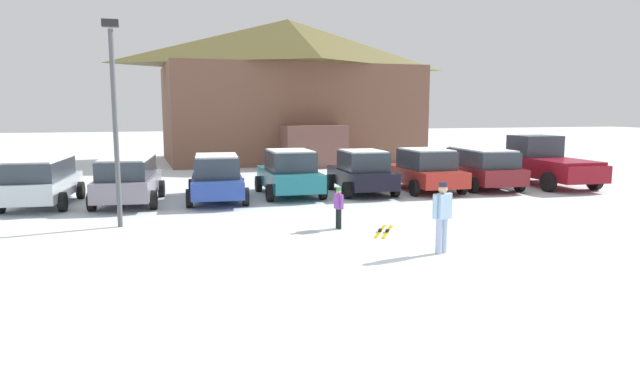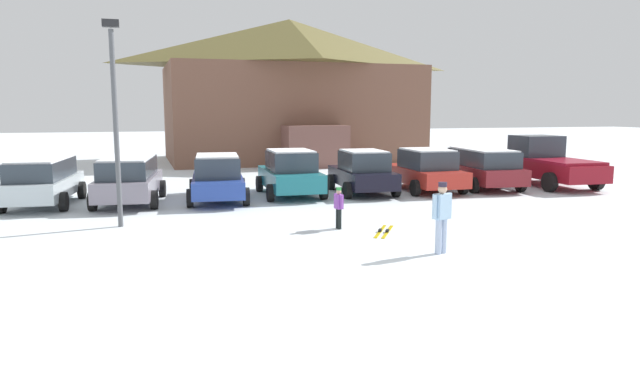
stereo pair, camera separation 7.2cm
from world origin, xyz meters
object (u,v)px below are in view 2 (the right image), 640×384
object	(u,v)px
pair_of_skis	(384,231)
pickup_truck	(547,163)
parked_silver_wagon	(43,180)
parked_maroon_van	(482,167)
parked_grey_wagon	(129,178)
parked_teal_hatchback	(290,173)
skier_child_in_purple_jacket	(339,206)
parked_blue_hatchback	(218,178)
skier_adult_in_blue_parka	(442,213)
parked_black_sedan	(363,172)
parked_red_sedan	(425,170)
lamp_post	(115,113)
ski_lodge	(290,89)

from	to	relation	value
pair_of_skis	pickup_truck	bearing A→B (deg)	33.36
parked_silver_wagon	parked_maroon_van	size ratio (longest dim) A/B	0.97
parked_grey_wagon	parked_maroon_van	size ratio (longest dim) A/B	0.97
parked_teal_hatchback	skier_child_in_purple_jacket	bearing A→B (deg)	-91.21
parked_blue_hatchback	pair_of_skis	distance (m)	7.75
parked_silver_wagon	skier_child_in_purple_jacket	distance (m)	10.84
parked_silver_wagon	skier_adult_in_blue_parka	distance (m)	14.07
parked_silver_wagon	parked_black_sedan	world-z (taller)	parked_black_sedan
parked_grey_wagon	pickup_truck	distance (m)	17.38
parked_grey_wagon	parked_blue_hatchback	xyz separation A→B (m)	(3.07, -0.21, -0.05)
parked_black_sedan	parked_red_sedan	distance (m)	2.74
pair_of_skis	lamp_post	distance (m)	8.13
parked_blue_hatchback	parked_black_sedan	bearing A→B (deg)	1.98
parked_maroon_van	pickup_truck	world-z (taller)	pickup_truck
parked_blue_hatchback	parked_red_sedan	xyz separation A→B (m)	(8.45, 0.20, 0.01)
skier_child_in_purple_jacket	parked_grey_wagon	bearing A→B (deg)	132.96
parked_silver_wagon	parked_blue_hatchback	world-z (taller)	parked_blue_hatchback
parked_black_sedan	pickup_truck	distance (m)	8.60
parked_silver_wagon	parked_teal_hatchback	distance (m)	8.75
skier_child_in_purple_jacket	skier_adult_in_blue_parka	bearing A→B (deg)	-66.64
skier_adult_in_blue_parka	pair_of_skis	size ratio (longest dim) A/B	1.05
parked_red_sedan	pair_of_skis	xyz separation A→B (m)	(-4.71, -6.94, -0.84)
parked_maroon_van	pickup_truck	bearing A→B (deg)	-1.39
parked_blue_hatchback	parked_grey_wagon	bearing A→B (deg)	176.15
parked_maroon_van	pair_of_skis	size ratio (longest dim) A/B	3.02
parked_silver_wagon	parked_red_sedan	xyz separation A→B (m)	(14.37, -0.40, -0.03)
parked_maroon_van	parked_teal_hatchback	bearing A→B (deg)	179.07
parked_blue_hatchback	skier_child_in_purple_jacket	distance (m)	6.56
parked_black_sedan	lamp_post	size ratio (longest dim) A/B	0.72
skier_child_in_purple_jacket	pair_of_skis	size ratio (longest dim) A/B	0.73
parked_silver_wagon	pickup_truck	world-z (taller)	pickup_truck
parked_maroon_van	lamp_post	world-z (taller)	lamp_post
parked_grey_wagon	pair_of_skis	size ratio (longest dim) A/B	2.94
ski_lodge	parked_silver_wagon	xyz separation A→B (m)	(-12.49, -15.56, -3.71)
parked_blue_hatchback	skier_adult_in_blue_parka	world-z (taller)	parked_blue_hatchback
parked_red_sedan	skier_adult_in_blue_parka	distance (m)	10.42
ski_lodge	skier_child_in_purple_jacket	xyz separation A→B (m)	(-3.88, -22.14, -3.95)
ski_lodge	parked_silver_wagon	bearing A→B (deg)	-128.77
parked_black_sedan	parked_maroon_van	xyz separation A→B (m)	(5.43, 0.10, 0.05)
pickup_truck	pair_of_skis	bearing A→B (deg)	-146.64
skier_adult_in_blue_parka	lamp_post	xyz separation A→B (m)	(-7.29, 5.32, 2.27)
parked_black_sedan	skier_child_in_purple_jacket	size ratio (longest dim) A/B	3.55
parked_teal_hatchback	parked_red_sedan	distance (m)	5.63
parked_silver_wagon	skier_adult_in_blue_parka	xyz separation A→B (m)	(10.03, -9.87, 0.05)
parked_teal_hatchback	parked_red_sedan	bearing A→B (deg)	-2.34
parked_teal_hatchback	skier_child_in_purple_jacket	distance (m)	6.42
parked_blue_hatchback	parked_black_sedan	world-z (taller)	parked_black_sedan
parked_silver_wagon	pickup_truck	size ratio (longest dim) A/B	0.86
ski_lodge	parked_blue_hatchback	bearing A→B (deg)	-112.13
parked_silver_wagon	pickup_truck	bearing A→B (deg)	-1.10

